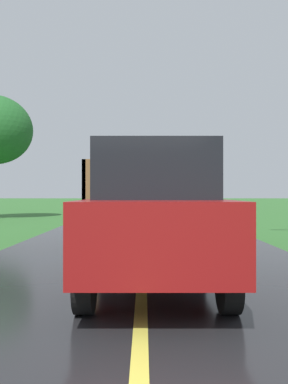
# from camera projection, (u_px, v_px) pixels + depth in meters

# --- Properties ---
(banana_truck_near) EXTENTS (2.38, 5.82, 2.80)m
(banana_truck_near) POSITION_uv_depth(u_px,v_px,m) (138.00, 190.00, 12.19)
(banana_truck_near) COLOR #2D2D30
(banana_truck_near) RESTS_ON road_surface
(banana_truck_far) EXTENTS (2.38, 5.81, 2.80)m
(banana_truck_far) POSITION_uv_depth(u_px,v_px,m) (145.00, 191.00, 27.84)
(banana_truck_far) COLOR #2D2D30
(banana_truck_far) RESTS_ON road_surface
(following_car) EXTENTS (1.74, 4.10, 1.92)m
(following_car) POSITION_uv_depth(u_px,v_px,m) (153.00, 215.00, 5.56)
(following_car) COLOR maroon
(following_car) RESTS_ON road_surface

